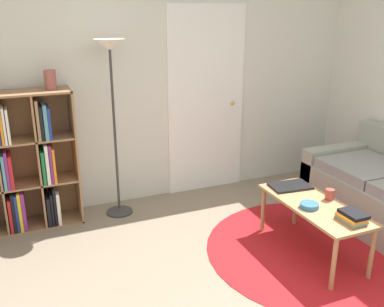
{
  "coord_description": "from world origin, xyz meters",
  "views": [
    {
      "loc": [
        -1.43,
        -1.56,
        1.95
      ],
      "look_at": [
        -0.17,
        1.41,
        0.85
      ],
      "focal_mm": 40.0,
      "sensor_mm": 36.0,
      "label": 1
    }
  ],
  "objects": [
    {
      "name": "rug",
      "position": [
        0.76,
        0.96,
        0.0
      ],
      "size": [
        1.82,
        1.82,
        0.01
      ],
      "color": "#B2191E",
      "rests_on": "ground_plane"
    },
    {
      "name": "vase_on_shelf",
      "position": [
        -1.11,
        2.37,
        1.35
      ],
      "size": [
        0.1,
        0.1,
        0.17
      ],
      "color": "#934C47",
      "rests_on": "bookshelf"
    },
    {
      "name": "floor_lamp",
      "position": [
        -0.59,
        2.3,
        1.4
      ],
      "size": [
        0.28,
        0.28,
        1.69
      ],
      "color": "#333333",
      "rests_on": "ground_plane"
    },
    {
      "name": "wall_back",
      "position": [
        0.02,
        2.58,
        1.29
      ],
      "size": [
        7.28,
        0.11,
        2.6
      ],
      "color": "silver",
      "rests_on": "ground_plane"
    },
    {
      "name": "bookshelf",
      "position": [
        -1.51,
        2.37,
        0.6
      ],
      "size": [
        1.01,
        0.34,
        1.27
      ],
      "color": "#936B47",
      "rests_on": "ground_plane"
    },
    {
      "name": "bowl",
      "position": [
        0.62,
        0.9,
        0.47
      ],
      "size": [
        0.15,
        0.15,
        0.04
      ],
      "color": "teal",
      "rests_on": "coffee_table"
    },
    {
      "name": "book_stack_on_table",
      "position": [
        0.76,
        0.58,
        0.49
      ],
      "size": [
        0.16,
        0.2,
        0.08
      ],
      "color": "olive",
      "rests_on": "coffee_table"
    },
    {
      "name": "cup",
      "position": [
        0.87,
        0.96,
        0.5
      ],
      "size": [
        0.07,
        0.07,
        0.09
      ],
      "color": "#A33D33",
      "rests_on": "coffee_table"
    },
    {
      "name": "laptop",
      "position": [
        0.72,
        1.3,
        0.46
      ],
      "size": [
        0.37,
        0.26,
        0.02
      ],
      "color": "black",
      "rests_on": "coffee_table"
    },
    {
      "name": "coffee_table",
      "position": [
        0.71,
        0.94,
        0.4
      ],
      "size": [
        0.44,
        1.03,
        0.45
      ],
      "color": "#AD7F51",
      "rests_on": "ground_plane"
    }
  ]
}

